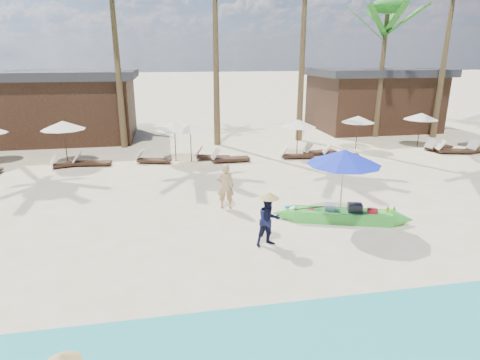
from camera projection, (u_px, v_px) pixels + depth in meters
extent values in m
plane|color=beige|center=(206.00, 256.00, 10.95)|extent=(240.00, 240.00, 0.00)
cube|color=green|center=(342.00, 216.00, 13.13)|extent=(3.20, 1.61, 0.38)
cube|color=white|center=(342.00, 216.00, 13.12)|extent=(2.73, 1.30, 0.17)
cube|color=#262628|center=(355.00, 209.00, 12.99)|extent=(0.53, 0.47, 0.35)
cube|color=silver|center=(330.00, 208.00, 13.15)|extent=(0.42, 0.39, 0.28)
cube|color=#B1171D|center=(372.00, 212.00, 12.90)|extent=(0.36, 0.33, 0.22)
cylinder|color=#B1171D|center=(311.00, 210.00, 13.26)|extent=(0.22, 0.22, 0.09)
cylinder|color=#262628|center=(303.00, 211.00, 13.20)|extent=(0.20, 0.20, 0.08)
sphere|color=tan|center=(294.00, 208.00, 13.27)|extent=(0.18, 0.18, 0.18)
cylinder|color=yellow|center=(387.00, 212.00, 12.96)|extent=(0.14, 0.14, 0.18)
cylinder|color=yellow|center=(394.00, 212.00, 12.94)|extent=(0.14, 0.14, 0.18)
imported|color=tan|center=(225.00, 186.00, 14.10)|extent=(0.67, 0.51, 1.64)
imported|color=#121433|center=(269.00, 221.00, 11.33)|extent=(0.85, 0.73, 1.50)
cylinder|color=#99999E|center=(342.00, 189.00, 12.66)|extent=(0.05, 0.05, 2.40)
cone|color=#1529C7|center=(344.00, 157.00, 12.35)|extent=(2.29, 2.29, 0.47)
cylinder|color=#3B2618|center=(65.00, 143.00, 19.79)|extent=(0.05, 0.05, 2.10)
cone|color=beige|center=(63.00, 125.00, 19.52)|extent=(2.10, 2.10, 0.42)
cube|color=#3B2618|center=(71.00, 164.00, 19.59)|extent=(1.74, 0.99, 0.12)
cube|color=beige|center=(54.00, 160.00, 19.18)|extent=(0.51, 0.62, 0.48)
cube|color=#3B2618|center=(93.00, 163.00, 19.74)|extent=(1.76, 0.77, 0.12)
cube|color=beige|center=(77.00, 157.00, 19.61)|extent=(0.45, 0.60, 0.50)
cylinder|color=#3B2618|center=(175.00, 142.00, 20.46)|extent=(0.05, 0.05, 1.96)
cone|color=beige|center=(174.00, 126.00, 20.21)|extent=(1.96, 1.96, 0.39)
cube|color=#3B2618|center=(154.00, 160.00, 20.21)|extent=(1.76, 0.97, 0.12)
cube|color=beige|center=(140.00, 154.00, 20.18)|extent=(0.51, 0.62, 0.49)
cylinder|color=#3B2618|center=(191.00, 143.00, 20.34)|extent=(0.05, 0.05, 1.92)
cone|color=beige|center=(190.00, 127.00, 20.10)|extent=(1.92, 1.92, 0.38)
cube|color=#3B2618|center=(213.00, 157.00, 20.85)|extent=(1.77, 1.01, 0.12)
cube|color=beige|center=(199.00, 151.00, 20.84)|extent=(0.52, 0.63, 0.49)
cube|color=#3B2618|center=(231.00, 159.00, 20.42)|extent=(1.87, 0.66, 0.13)
cube|color=beige|center=(215.00, 153.00, 20.15)|extent=(0.44, 0.61, 0.54)
cylinder|color=#3B2618|center=(297.00, 139.00, 21.38)|extent=(0.05, 0.05, 1.91)
cone|color=beige|center=(298.00, 123.00, 21.14)|extent=(1.91, 1.91, 0.38)
cube|color=#3B2618|center=(298.00, 156.00, 21.11)|extent=(1.72, 0.77, 0.12)
cube|color=beige|center=(284.00, 151.00, 20.99)|extent=(0.44, 0.58, 0.48)
cube|color=#3B2618|center=(320.00, 152.00, 21.90)|extent=(1.83, 0.80, 0.12)
cube|color=beige|center=(307.00, 147.00, 21.58)|extent=(0.47, 0.62, 0.52)
cylinder|color=#3B2618|center=(357.00, 133.00, 23.01)|extent=(0.05, 0.05, 1.86)
cone|color=beige|center=(358.00, 119.00, 22.77)|extent=(1.86, 1.86, 0.37)
cube|color=#3B2618|center=(342.00, 155.00, 21.24)|extent=(1.89, 1.07, 0.13)
cube|color=beige|center=(327.00, 149.00, 21.22)|extent=(0.55, 0.67, 0.52)
cylinder|color=#3B2618|center=(419.00, 130.00, 23.64)|extent=(0.05, 0.05, 1.93)
cone|color=beige|center=(421.00, 116.00, 23.39)|extent=(1.93, 1.93, 0.39)
cube|color=#3B2618|center=(439.00, 147.00, 23.01)|extent=(1.76, 0.94, 0.12)
cube|color=beige|center=(431.00, 143.00, 22.63)|extent=(0.50, 0.62, 0.49)
cube|color=#3B2618|center=(455.00, 151.00, 22.16)|extent=(1.96, 1.07, 0.13)
cube|color=beige|center=(440.00, 145.00, 22.12)|extent=(0.56, 0.69, 0.54)
cube|color=beige|center=(473.00, 145.00, 22.16)|extent=(0.54, 0.66, 0.52)
cone|color=brown|center=(117.00, 58.00, 22.24)|extent=(0.40, 0.40, 10.08)
cone|color=brown|center=(216.00, 47.00, 22.78)|extent=(0.40, 0.40, 11.26)
cone|color=brown|center=(303.00, 31.00, 23.76)|extent=(0.40, 0.40, 13.16)
cone|color=brown|center=(381.00, 74.00, 25.60)|extent=(0.40, 0.40, 8.07)
ellipsoid|color=#1D6719|center=(388.00, 6.00, 24.39)|extent=(2.08, 2.08, 0.88)
cone|color=brown|center=(445.00, 53.00, 25.08)|extent=(0.40, 0.40, 10.64)
cube|color=#3B2618|center=(51.00, 110.00, 25.39)|extent=(10.00, 6.00, 3.80)
cube|color=#2D2D33|center=(46.00, 75.00, 24.75)|extent=(10.80, 6.60, 0.50)
cube|color=#3B2618|center=(372.00, 102.00, 29.24)|extent=(8.00, 6.00, 3.80)
cube|color=#2D2D33|center=(375.00, 72.00, 28.59)|extent=(8.80, 6.60, 0.50)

